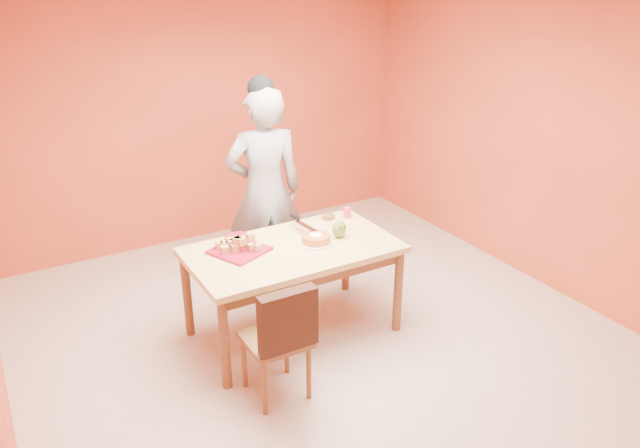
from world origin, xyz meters
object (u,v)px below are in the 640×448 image
person (265,192)px  egg_ornament (339,229)px  magenta_glass (347,212)px  dining_table (293,258)px  checker_tin (328,217)px  pastry_platter (239,250)px  red_dinner_plate (239,238)px  sponge_cake (316,238)px  dining_chair (276,337)px

person → egg_ornament: (0.25, -0.83, -0.09)m
magenta_glass → dining_table: bearing=-156.7°
magenta_glass → checker_tin: magenta_glass is taller
dining_table → egg_ornament: 0.44m
pastry_platter → red_dinner_plate: size_ratio=1.59×
egg_ornament → sponge_cake: bearing=-165.2°
pastry_platter → sponge_cake: (0.58, -0.15, 0.03)m
checker_tin → sponge_cake: bearing=-132.0°
dining_table → dining_chair: (-0.46, -0.64, -0.20)m
sponge_cake → red_dinner_plate: bearing=142.9°
person → checker_tin: 0.61m
person → dining_table: bearing=91.0°
person → magenta_glass: bearing=147.7°
egg_ornament → magenta_glass: egg_ornament is taller
checker_tin → dining_chair: bearing=-135.1°
sponge_cake → magenta_glass: (0.48, 0.31, 0.01)m
dining_table → sponge_cake: 0.24m
red_dinner_plate → dining_chair: bearing=-99.8°
red_dinner_plate → magenta_glass: 0.97m
pastry_platter → magenta_glass: magenta_glass is taller
egg_ornament → checker_tin: egg_ornament is taller
dining_table → magenta_glass: 0.75m
egg_ornament → dining_table: bearing=-167.2°
dining_table → sponge_cake: size_ratio=7.00×
sponge_cake → pastry_platter: bearing=165.2°
dining_chair → red_dinner_plate: (0.17, 0.99, 0.30)m
sponge_cake → magenta_glass: bearing=32.9°
dining_chair → egg_ornament: egg_ornament is taller
dining_chair → red_dinner_plate: 1.05m
dining_chair → person: person is taller
red_dinner_plate → sponge_cake: sponge_cake is taller
dining_table → egg_ornament: size_ratio=10.97×
dining_table → pastry_platter: bearing=160.8°
checker_tin → magenta_glass: bearing=-20.7°
red_dinner_plate → egg_ornament: egg_ornament is taller
red_dinner_plate → egg_ornament: (0.70, -0.38, 0.07)m
person → egg_ornament: person is taller
pastry_platter → red_dinner_plate: 0.23m
dining_table → egg_ornament: (0.41, -0.03, 0.17)m
pastry_platter → magenta_glass: size_ratio=4.17×
dining_chair → checker_tin: (0.99, 0.99, 0.31)m
dining_table → magenta_glass: size_ratio=18.19×
dining_chair → checker_tin: bearing=45.2°
dining_table → pastry_platter: size_ratio=4.36×
dining_table → pastry_platter: 0.42m
dining_table → dining_chair: dining_chair is taller
dining_table → sponge_cake: (0.20, -0.02, 0.13)m
checker_tin → pastry_platter: bearing=-166.6°
sponge_cake → egg_ornament: size_ratio=1.57×
pastry_platter → red_dinner_plate: (0.09, 0.22, -0.00)m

